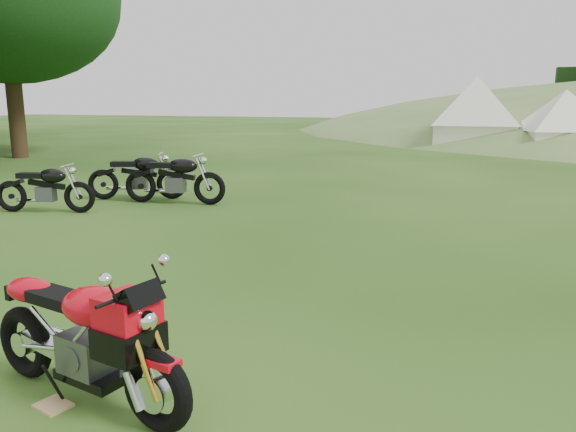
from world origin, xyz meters
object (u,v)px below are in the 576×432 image
at_px(plywood_board, 53,405).
at_px(tent_left, 475,114).
at_px(vintage_moto_b, 174,177).
at_px(tent_mid, 564,121).
at_px(vintage_moto_c, 44,187).
at_px(vintage_moto_d, 137,175).
at_px(sport_motorcycle, 83,327).

height_order(plywood_board, tent_left, tent_left).
relative_size(vintage_moto_b, tent_mid, 0.70).
xyz_separation_m(vintage_moto_c, vintage_moto_d, (0.79, 1.78, 0.04)).
height_order(sport_motorcycle, tent_mid, tent_mid).
xyz_separation_m(sport_motorcycle, plywood_board, (-0.17, -0.15, -0.54)).
distance_m(vintage_moto_b, tent_mid, 17.32).
xyz_separation_m(plywood_board, vintage_moto_b, (-3.27, 7.00, 0.53)).
bearing_deg(tent_left, tent_mid, -23.90).
xyz_separation_m(sport_motorcycle, tent_mid, (5.11, 21.90, 0.72)).
bearing_deg(vintage_moto_d, vintage_moto_b, -32.86).
relative_size(vintage_moto_b, vintage_moto_c, 1.12).
bearing_deg(sport_motorcycle, vintage_moto_d, 134.26).
xyz_separation_m(vintage_moto_c, tent_mid, (10.35, 16.66, 0.78)).
bearing_deg(tent_left, vintage_moto_b, -110.09).
relative_size(plywood_board, tent_left, 0.07).
distance_m(sport_motorcycle, plywood_board, 0.58).
relative_size(sport_motorcycle, plywood_board, 7.80).
xyz_separation_m(vintage_moto_b, tent_left, (5.17, 16.36, 0.90)).
xyz_separation_m(sport_motorcycle, vintage_moto_c, (-5.24, 5.24, -0.07)).
bearing_deg(vintage_moto_d, vintage_moto_c, -137.22).
xyz_separation_m(sport_motorcycle, tent_left, (1.73, 23.22, 0.90)).
distance_m(vintage_moto_b, tent_left, 17.19).
height_order(sport_motorcycle, plywood_board, sport_motorcycle).
bearing_deg(vintage_moto_b, vintage_moto_c, -147.22).
relative_size(plywood_board, tent_mid, 0.08).
height_order(vintage_moto_c, vintage_moto_d, vintage_moto_d).
bearing_deg(tent_mid, vintage_moto_c, -135.13).
bearing_deg(vintage_moto_c, vintage_moto_d, 49.81).
bearing_deg(vintage_moto_c, tent_left, 52.61).
relative_size(vintage_moto_c, tent_mid, 0.63).
xyz_separation_m(vintage_moto_c, tent_left, (6.97, 17.98, 0.96)).
distance_m(sport_motorcycle, tent_mid, 22.50).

